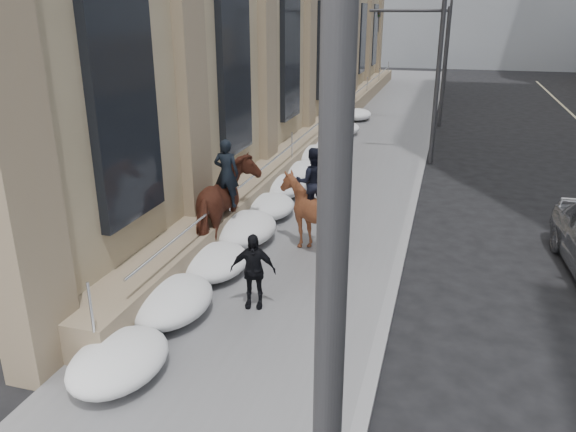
# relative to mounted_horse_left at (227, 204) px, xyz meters

# --- Properties ---
(ground) EXTENTS (140.00, 140.00, 0.00)m
(ground) POSITION_rel_mounted_horse_left_xyz_m (1.69, -3.60, -1.27)
(ground) COLOR black
(ground) RESTS_ON ground
(sidewalk) EXTENTS (5.00, 80.00, 0.12)m
(sidewalk) POSITION_rel_mounted_horse_left_xyz_m (1.69, 6.40, -1.21)
(sidewalk) COLOR #5B5B5D
(sidewalk) RESTS_ON ground
(curb) EXTENTS (0.24, 80.00, 0.12)m
(curb) POSITION_rel_mounted_horse_left_xyz_m (4.31, 6.40, -1.21)
(curb) COLOR slate
(curb) RESTS_ON ground
(streetlight_near) EXTENTS (1.71, 0.24, 8.00)m
(streetlight_near) POSITION_rel_mounted_horse_left_xyz_m (4.43, -9.60, 3.31)
(streetlight_near) COLOR #2D2D30
(streetlight_near) RESTS_ON ground
(streetlight_mid) EXTENTS (1.71, 0.24, 8.00)m
(streetlight_mid) POSITION_rel_mounted_horse_left_xyz_m (4.43, 10.40, 3.31)
(streetlight_mid) COLOR #2D2D30
(streetlight_mid) RESTS_ON ground
(streetlight_far) EXTENTS (1.71, 0.24, 8.00)m
(streetlight_far) POSITION_rel_mounted_horse_left_xyz_m (4.43, 30.40, 3.31)
(streetlight_far) COLOR #2D2D30
(streetlight_far) RESTS_ON ground
(traffic_signal) EXTENTS (4.10, 0.22, 6.00)m
(traffic_signal) POSITION_rel_mounted_horse_left_xyz_m (3.77, 18.40, 2.73)
(traffic_signal) COLOR #2D2D30
(traffic_signal) RESTS_ON ground
(snow_bank) EXTENTS (1.70, 18.10, 0.76)m
(snow_bank) POSITION_rel_mounted_horse_left_xyz_m (0.27, 4.51, -0.80)
(snow_bank) COLOR silver
(snow_bank) RESTS_ON sidewalk
(mounted_horse_left) EXTENTS (1.39, 2.70, 2.76)m
(mounted_horse_left) POSITION_rel_mounted_horse_left_xyz_m (0.00, 0.00, 0.00)
(mounted_horse_left) COLOR #421E13
(mounted_horse_left) RESTS_ON sidewalk
(mounted_horse_right) EXTENTS (1.97, 2.10, 2.63)m
(mounted_horse_right) POSITION_rel_mounted_horse_left_xyz_m (2.09, 0.35, -0.07)
(mounted_horse_right) COLOR #4C2715
(mounted_horse_right) RESTS_ON sidewalk
(pedestrian) EXTENTS (0.98, 0.56, 1.58)m
(pedestrian) POSITION_rel_mounted_horse_left_xyz_m (1.64, -2.75, -0.36)
(pedestrian) COLOR black
(pedestrian) RESTS_ON sidewalk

